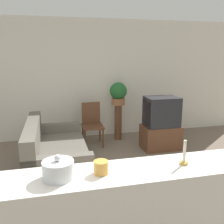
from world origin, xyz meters
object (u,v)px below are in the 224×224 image
object	(u,v)px
wooden_chair	(92,122)
potted_plant	(118,93)
couch	(54,154)
television	(161,112)
decorative_bowl	(58,169)

from	to	relation	value
wooden_chair	potted_plant	world-z (taller)	potted_plant
couch	television	distance (m)	2.27
potted_plant	television	bearing A→B (deg)	-47.29
wooden_chair	potted_plant	distance (m)	0.88
couch	potted_plant	world-z (taller)	potted_plant
wooden_chair	decorative_bowl	bearing A→B (deg)	-102.80
couch	television	world-z (taller)	television
television	wooden_chair	world-z (taller)	television
couch	decorative_bowl	bearing A→B (deg)	-89.03
television	couch	bearing A→B (deg)	-166.16
potted_plant	decorative_bowl	world-z (taller)	potted_plant
television	decorative_bowl	world-z (taller)	decorative_bowl
television	decorative_bowl	size ratio (longest dim) A/B	2.90
television	decorative_bowl	distance (m)	3.55
couch	potted_plant	size ratio (longest dim) A/B	3.54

